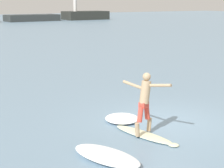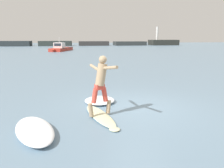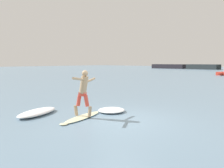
% 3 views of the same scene
% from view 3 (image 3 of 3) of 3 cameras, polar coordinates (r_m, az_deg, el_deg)
% --- Properties ---
extents(ground_plane, '(200.00, 200.00, 0.00)m').
position_cam_3_polar(ground_plane, '(8.40, 2.44, -9.47)').
color(ground_plane, slate).
extents(surfboard, '(1.01, 2.43, 0.20)m').
position_cam_3_polar(surfboard, '(8.81, -7.78, -8.58)').
color(surfboard, beige).
rests_on(surfboard, ground).
extents(surfer, '(0.82, 1.62, 1.83)m').
position_cam_3_polar(surfer, '(8.61, -7.43, -1.38)').
color(surfer, tan).
rests_on(surfer, surfboard).
extents(wave_foam_at_tail, '(1.49, 2.23, 0.21)m').
position_cam_3_polar(wave_foam_at_tail, '(9.75, -18.92, -7.00)').
color(wave_foam_at_tail, white).
rests_on(wave_foam_at_tail, ground).
extents(wave_foam_at_nose, '(1.46, 1.50, 0.17)m').
position_cam_3_polar(wave_foam_at_nose, '(9.72, -0.14, -6.84)').
color(wave_foam_at_nose, white).
rests_on(wave_foam_at_nose, ground).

